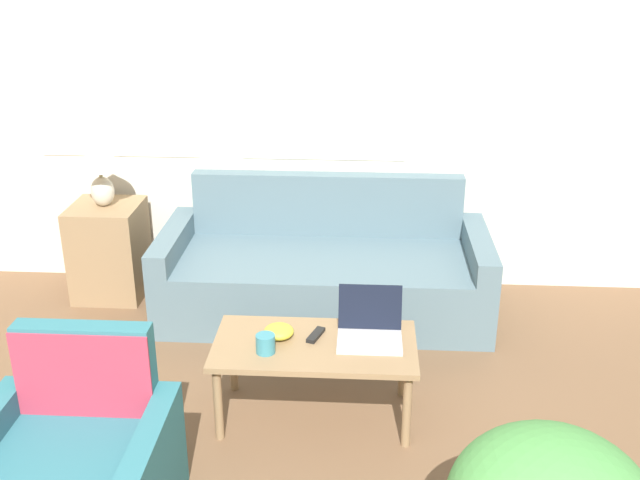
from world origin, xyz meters
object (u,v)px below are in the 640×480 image
(couch, at_px, (325,273))
(cup_navy, at_px, (266,344))
(tv_remote, at_px, (316,335))
(coffee_table, at_px, (315,352))
(snack_bowl, at_px, (279,331))
(table_lamp, at_px, (99,162))
(laptop, at_px, (370,328))

(couch, bearing_deg, cup_navy, -99.29)
(couch, distance_m, tv_remote, 1.16)
(coffee_table, distance_m, snack_bowl, 0.21)
(snack_bowl, height_order, tv_remote, snack_bowl)
(couch, relative_size, snack_bowl, 13.78)
(cup_navy, bearing_deg, tv_remote, 35.46)
(coffee_table, bearing_deg, cup_navy, -156.43)
(table_lamp, bearing_deg, coffee_table, -41.94)
(coffee_table, height_order, laptop, laptop)
(couch, distance_m, coffee_table, 1.22)
(laptop, xyz_separation_m, cup_navy, (-0.50, -0.17, -0.01))
(couch, distance_m, snack_bowl, 1.19)
(couch, bearing_deg, snack_bowl, -98.18)
(cup_navy, bearing_deg, laptop, 18.41)
(table_lamp, xyz_separation_m, snack_bowl, (1.31, -1.29, -0.48))
(laptop, bearing_deg, cup_navy, -161.59)
(couch, relative_size, cup_navy, 22.21)
(table_lamp, relative_size, laptop, 1.37)
(tv_remote, bearing_deg, coffee_table, -90.62)
(coffee_table, xyz_separation_m, cup_navy, (-0.23, -0.10, 0.10))
(cup_navy, relative_size, snack_bowl, 0.62)
(laptop, bearing_deg, coffee_table, -166.27)
(table_lamp, bearing_deg, cup_navy, -48.87)
(couch, height_order, snack_bowl, couch)
(table_lamp, xyz_separation_m, coffee_table, (1.49, -1.34, -0.56))
(laptop, bearing_deg, table_lamp, 144.17)
(snack_bowl, bearing_deg, table_lamp, 135.33)
(coffee_table, relative_size, laptop, 3.15)
(cup_navy, bearing_deg, couch, 80.71)
(tv_remote, bearing_deg, laptop, 0.39)
(laptop, height_order, snack_bowl, laptop)
(couch, relative_size, table_lamp, 4.77)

